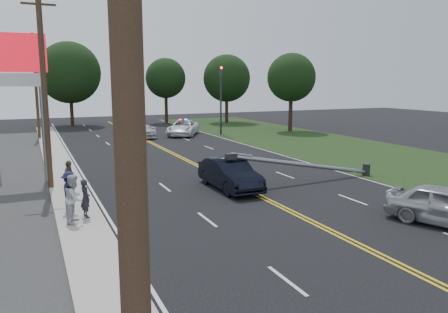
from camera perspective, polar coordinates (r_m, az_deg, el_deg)
name	(u,v)px	position (r m, az deg, el deg)	size (l,w,h in m)	color
ground	(345,239)	(16.36, 15.58, -10.29)	(120.00, 120.00, 0.00)	black
sidewalk	(71,196)	(22.47, -19.36, -4.84)	(1.80, 70.00, 0.12)	#ADA79C
grass_verge	(407,163)	(32.47, 22.79, -0.76)	(12.00, 80.00, 0.01)	black
centerline_yellow	(228,181)	(24.54, 0.58, -3.18)	(0.36, 80.00, 0.00)	gold
pylon_sign	(15,72)	(25.75, -25.63, 9.91)	(3.20, 0.35, 8.00)	gray
traffic_signal	(221,94)	(45.58, -0.41, 8.13)	(0.28, 0.41, 7.05)	#2D2D30
fallen_streetlight	(312,165)	(24.73, 11.40, -1.13)	(9.36, 0.44, 1.91)	#2D2D30
utility_pole_near	(130,132)	(3.84, -12.24, 3.16)	(1.60, 0.28, 10.00)	#382619
utility_pole_mid	(44,90)	(23.76, -22.41, 8.01)	(1.60, 0.28, 10.00)	#382619
utility_pole_far	(36,86)	(45.75, -23.35, 8.45)	(1.60, 0.28, 10.00)	#382619
tree_6	(69,73)	(58.15, -19.53, 10.28)	(7.60, 7.60, 10.39)	black
tree_7	(166,78)	(59.52, -7.63, 10.10)	(5.31, 5.31, 8.61)	black
tree_8	(227,78)	(59.49, 0.35, 10.17)	(6.31, 6.31, 9.09)	black
tree_9	(291,78)	(49.52, 8.80, 10.15)	(5.34, 5.34, 8.62)	black
crashed_sedan	(230,174)	(22.55, 0.76, -2.30)	(1.68, 4.83, 1.59)	black
waiting_sedan	(448,206)	(18.97, 27.23, -5.79)	(1.84, 4.56, 1.55)	#A2A4AA
emergency_a	(183,128)	(45.47, -5.36, 3.76)	(2.59, 5.62, 1.56)	white
emergency_b	(137,129)	(44.49, -11.36, 3.54)	(2.32, 5.70, 1.65)	silver
bystander_a	(85,198)	(18.38, -17.65, -5.22)	(0.57, 0.37, 1.56)	#23232A
bystander_b	(74,198)	(17.84, -18.98, -5.20)	(0.92, 0.72, 1.89)	silver
bystander_c	(70,192)	(19.37, -19.53, -4.34)	(1.11, 0.64, 1.71)	#1A1B42
bystander_d	(69,179)	(21.90, -19.59, -2.74)	(1.01, 0.42, 1.73)	#564C45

